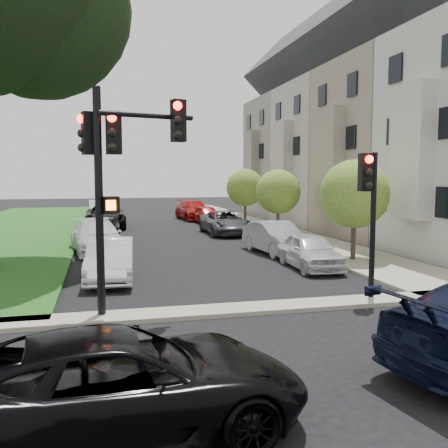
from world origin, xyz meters
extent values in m
plane|color=black|center=(0.00, 0.00, 0.00)|extent=(140.00, 140.00, 0.00)
cube|color=#144C0F|center=(-9.00, 24.00, 0.06)|extent=(8.00, 44.00, 0.12)
cube|color=gray|center=(6.75, 24.00, 0.06)|extent=(3.50, 44.00, 0.12)
cube|color=gray|center=(0.00, 2.00, 0.06)|extent=(60.00, 1.00, 0.12)
cube|color=#B0AD96|center=(8.65, 8.00, 4.50)|extent=(0.70, 2.20, 5.50)
cube|color=black|center=(8.95, 8.00, 5.50)|extent=(0.08, 3.60, 6.00)
cube|color=#A7A297|center=(12.50, 15.50, 5.00)|extent=(7.00, 7.40, 10.00)
cube|color=#414143|center=(12.50, 15.50, 12.47)|extent=(7.00, 7.55, 7.00)
cube|color=#A7A297|center=(8.65, 15.50, 4.50)|extent=(0.70, 2.20, 5.50)
cube|color=black|center=(8.95, 15.50, 5.50)|extent=(0.08, 3.60, 6.00)
cube|color=#ABA195|center=(12.50, 23.00, 5.00)|extent=(7.00, 7.40, 10.00)
cube|color=#414143|center=(12.50, 23.00, 12.47)|extent=(7.00, 7.55, 7.00)
cube|color=#ABA195|center=(8.65, 23.00, 4.50)|extent=(0.70, 2.20, 5.50)
cube|color=black|center=(8.95, 23.00, 5.50)|extent=(0.08, 3.60, 6.00)
cube|color=gray|center=(12.50, 30.50, 5.00)|extent=(7.00, 7.40, 10.00)
cube|color=#414143|center=(12.50, 30.50, 12.47)|extent=(7.00, 7.55, 7.00)
cube|color=gray|center=(8.65, 30.50, 4.50)|extent=(0.70, 2.20, 5.50)
cube|color=black|center=(8.95, 30.50, 5.50)|extent=(0.08, 3.60, 6.00)
sphere|color=black|center=(-5.95, 11.11, 10.12)|extent=(7.19, 7.19, 7.19)
cylinder|color=#2D251A|center=(6.20, 8.11, 1.00)|extent=(0.20, 0.20, 1.99)
sphere|color=#476D23|center=(6.20, 8.11, 2.79)|extent=(2.79, 2.79, 2.79)
cylinder|color=#2D251A|center=(6.20, 17.08, 0.92)|extent=(0.18, 0.18, 1.85)
sphere|color=#476D23|center=(6.20, 17.08, 2.59)|extent=(2.59, 2.59, 2.59)
cylinder|color=#2D251A|center=(6.20, 23.90, 0.95)|extent=(0.19, 0.19, 1.91)
sphere|color=#476D23|center=(6.20, 23.90, 2.67)|extent=(2.67, 2.67, 2.67)
cylinder|color=black|center=(-3.80, 2.20, 2.81)|extent=(0.24, 0.24, 5.63)
cylinder|color=black|center=(-2.61, 2.20, 4.98)|extent=(2.34, 0.71, 0.13)
cube|color=black|center=(-3.42, 2.20, 4.55)|extent=(0.38, 0.35, 1.03)
cube|color=black|center=(-1.85, 2.20, 4.87)|extent=(0.38, 0.35, 1.03)
cube|color=black|center=(-4.02, 2.47, 4.55)|extent=(0.35, 0.38, 1.03)
sphere|color=#FF0C05|center=(-3.42, 2.04, 4.89)|extent=(0.22, 0.22, 0.22)
sphere|color=black|center=(-3.42, 2.04, 4.20)|extent=(0.22, 0.22, 0.22)
cube|color=black|center=(-3.53, 2.20, 2.81)|extent=(0.43, 0.36, 0.41)
cube|color=#FF5905|center=(-3.53, 2.05, 2.81)|extent=(0.24, 0.03, 0.24)
cylinder|color=black|center=(3.58, 2.20, 2.08)|extent=(0.16, 0.16, 4.16)
cube|color=black|center=(3.31, 2.20, 3.61)|extent=(0.35, 0.31, 1.04)
sphere|color=#FF0C05|center=(3.31, 2.04, 3.96)|extent=(0.22, 0.22, 0.22)
imported|color=black|center=(-3.56, -3.56, 0.72)|extent=(5.39, 2.87, 1.44)
imported|color=silver|center=(3.89, 7.17, 0.67)|extent=(1.73, 4.01, 1.35)
imported|color=#999BA0|center=(3.86, 10.90, 0.73)|extent=(2.00, 4.57, 1.46)
imported|color=#3F4247|center=(3.47, 18.73, 0.71)|extent=(2.41, 5.14, 1.42)
imported|color=maroon|center=(3.75, 25.46, 0.67)|extent=(1.76, 4.00, 1.34)
imported|color=maroon|center=(3.41, 29.02, 0.78)|extent=(2.61, 5.51, 1.55)
imported|color=silver|center=(-3.50, 6.77, 0.70)|extent=(1.75, 4.33, 1.40)
imported|color=silver|center=(-3.98, 13.07, 0.74)|extent=(2.74, 5.32, 1.48)
imported|color=black|center=(-3.70, 17.88, 0.65)|extent=(2.15, 4.03, 1.30)
imported|color=black|center=(-3.52, 24.18, 0.78)|extent=(2.60, 5.63, 1.56)
imported|color=silver|center=(-3.96, 32.31, 0.75)|extent=(1.70, 4.58, 1.50)
camera|label=1|loc=(-3.74, -10.21, 3.52)|focal=40.00mm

